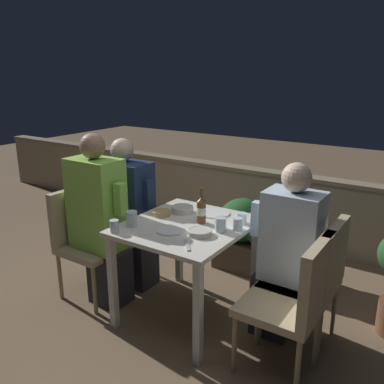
{
  "coord_description": "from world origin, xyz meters",
  "views": [
    {
      "loc": [
        1.52,
        -2.22,
        1.78
      ],
      "look_at": [
        0.0,
        0.07,
        0.96
      ],
      "focal_mm": 38.0,
      "sensor_mm": 36.0,
      "label": 1
    }
  ],
  "objects_px": {
    "chair_left_near": "(84,233)",
    "person_navy_jumper": "(128,213)",
    "chair_right_near": "(297,296)",
    "chair_right_far": "(315,274)",
    "person_blue_shirt": "(286,253)",
    "beer_bottle": "(201,210)",
    "person_green_blouse": "(100,220)",
    "chair_left_far": "(111,220)"
  },
  "relations": [
    {
      "from": "person_green_blouse",
      "to": "person_blue_shirt",
      "type": "height_order",
      "value": "person_green_blouse"
    },
    {
      "from": "chair_left_near",
      "to": "person_blue_shirt",
      "type": "relative_size",
      "value": 0.71
    },
    {
      "from": "person_navy_jumper",
      "to": "beer_bottle",
      "type": "relative_size",
      "value": 4.84
    },
    {
      "from": "person_blue_shirt",
      "to": "beer_bottle",
      "type": "xyz_separation_m",
      "value": [
        -0.6,
        -0.1,
        0.22
      ]
    },
    {
      "from": "chair_left_far",
      "to": "chair_right_near",
      "type": "xyz_separation_m",
      "value": [
        1.8,
        -0.32,
        0.0
      ]
    },
    {
      "from": "chair_right_far",
      "to": "person_navy_jumper",
      "type": "bearing_deg",
      "value": -179.82
    },
    {
      "from": "chair_right_near",
      "to": "person_blue_shirt",
      "type": "bearing_deg",
      "value": 121.68
    },
    {
      "from": "chair_left_near",
      "to": "person_navy_jumper",
      "type": "height_order",
      "value": "person_navy_jumper"
    },
    {
      "from": "chair_left_near",
      "to": "person_navy_jumper",
      "type": "xyz_separation_m",
      "value": [
        0.17,
        0.34,
        0.1
      ]
    },
    {
      "from": "person_green_blouse",
      "to": "person_navy_jumper",
      "type": "xyz_separation_m",
      "value": [
        -0.03,
        0.34,
        -0.05
      ]
    },
    {
      "from": "chair_left_near",
      "to": "chair_left_far",
      "type": "relative_size",
      "value": 1.0
    },
    {
      "from": "chair_right_far",
      "to": "person_blue_shirt",
      "type": "relative_size",
      "value": 0.71
    },
    {
      "from": "person_navy_jumper",
      "to": "person_blue_shirt",
      "type": "relative_size",
      "value": 1.02
    },
    {
      "from": "person_navy_jumper",
      "to": "chair_right_far",
      "type": "relative_size",
      "value": 1.42
    },
    {
      "from": "chair_left_near",
      "to": "chair_right_near",
      "type": "height_order",
      "value": "same"
    },
    {
      "from": "chair_left_near",
      "to": "beer_bottle",
      "type": "distance_m",
      "value": 1.05
    },
    {
      "from": "chair_left_far",
      "to": "chair_right_far",
      "type": "distance_m",
      "value": 1.8
    },
    {
      "from": "person_navy_jumper",
      "to": "chair_left_near",
      "type": "bearing_deg",
      "value": -117.21
    },
    {
      "from": "chair_right_far",
      "to": "beer_bottle",
      "type": "xyz_separation_m",
      "value": [
        -0.81,
        -0.1,
        0.31
      ]
    },
    {
      "from": "chair_right_far",
      "to": "beer_bottle",
      "type": "distance_m",
      "value": 0.87
    },
    {
      "from": "person_blue_shirt",
      "to": "beer_bottle",
      "type": "height_order",
      "value": "person_blue_shirt"
    },
    {
      "from": "chair_right_near",
      "to": "chair_right_far",
      "type": "height_order",
      "value": "same"
    },
    {
      "from": "person_navy_jumper",
      "to": "beer_bottle",
      "type": "xyz_separation_m",
      "value": [
        0.79,
        -0.1,
        0.21
      ]
    },
    {
      "from": "person_navy_jumper",
      "to": "person_blue_shirt",
      "type": "bearing_deg",
      "value": 0.21
    },
    {
      "from": "chair_left_near",
      "to": "chair_right_near",
      "type": "bearing_deg",
      "value": 0.72
    },
    {
      "from": "chair_left_far",
      "to": "chair_left_near",
      "type": "bearing_deg",
      "value": -85.28
    },
    {
      "from": "person_green_blouse",
      "to": "chair_right_far",
      "type": "distance_m",
      "value": 1.62
    },
    {
      "from": "person_blue_shirt",
      "to": "chair_right_far",
      "type": "bearing_deg",
      "value": 0.0
    },
    {
      "from": "person_green_blouse",
      "to": "person_blue_shirt",
      "type": "relative_size",
      "value": 1.09
    },
    {
      "from": "chair_left_near",
      "to": "person_green_blouse",
      "type": "xyz_separation_m",
      "value": [
        0.2,
        0.0,
        0.15
      ]
    },
    {
      "from": "chair_left_near",
      "to": "chair_right_far",
      "type": "height_order",
      "value": "same"
    },
    {
      "from": "person_green_blouse",
      "to": "chair_right_near",
      "type": "bearing_deg",
      "value": 0.81
    },
    {
      "from": "chair_left_far",
      "to": "beer_bottle",
      "type": "bearing_deg",
      "value": -5.54
    },
    {
      "from": "chair_left_near",
      "to": "chair_right_near",
      "type": "distance_m",
      "value": 1.77
    },
    {
      "from": "person_blue_shirt",
      "to": "person_green_blouse",
      "type": "bearing_deg",
      "value": -165.9
    },
    {
      "from": "person_navy_jumper",
      "to": "person_blue_shirt",
      "type": "xyz_separation_m",
      "value": [
        1.4,
        0.01,
        -0.0
      ]
    },
    {
      "from": "chair_right_near",
      "to": "person_blue_shirt",
      "type": "relative_size",
      "value": 0.71
    },
    {
      "from": "chair_right_far",
      "to": "chair_right_near",
      "type": "bearing_deg",
      "value": -90.79
    },
    {
      "from": "person_green_blouse",
      "to": "chair_right_near",
      "type": "distance_m",
      "value": 1.58
    },
    {
      "from": "chair_right_near",
      "to": "chair_right_far",
      "type": "relative_size",
      "value": 1.0
    },
    {
      "from": "person_green_blouse",
      "to": "beer_bottle",
      "type": "relative_size",
      "value": 5.16
    },
    {
      "from": "chair_left_near",
      "to": "chair_right_far",
      "type": "bearing_deg",
      "value": 10.98
    }
  ]
}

